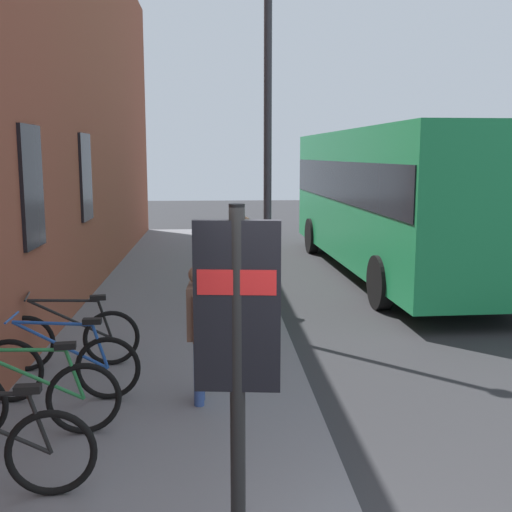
% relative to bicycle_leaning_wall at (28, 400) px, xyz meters
% --- Properties ---
extents(ground, '(60.00, 60.00, 0.00)m').
position_rel_bicycle_leaning_wall_xyz_m(ground, '(3.08, -3.90, -0.51)').
color(ground, '#2D2D30').
extents(sidewalk_pavement, '(24.00, 3.50, 0.12)m').
position_rel_bicycle_leaning_wall_xyz_m(sidewalk_pavement, '(5.08, -1.15, -0.45)').
color(sidewalk_pavement, slate).
rests_on(sidewalk_pavement, ground).
extents(station_facade, '(22.00, 0.65, 7.72)m').
position_rel_bicycle_leaning_wall_xyz_m(station_facade, '(6.07, 0.90, 3.35)').
color(station_facade, brown).
rests_on(station_facade, ground).
extents(bicycle_leaning_wall, '(0.48, 1.76, 0.97)m').
position_rel_bicycle_leaning_wall_xyz_m(bicycle_leaning_wall, '(0.00, 0.00, 0.00)').
color(bicycle_leaning_wall, black).
rests_on(bicycle_leaning_wall, sidewalk_pavement).
extents(bicycle_far_end, '(0.48, 1.77, 0.97)m').
position_rel_bicycle_leaning_wall_xyz_m(bicycle_far_end, '(0.93, -0.08, 0.00)').
color(bicycle_far_end, black).
rests_on(bicycle_far_end, sidewalk_pavement).
extents(bicycle_end_of_row, '(0.49, 1.76, 0.97)m').
position_rel_bicycle_leaning_wall_xyz_m(bicycle_end_of_row, '(2.03, 0.06, 0.00)').
color(bicycle_end_of_row, black).
rests_on(bicycle_end_of_row, sidewalk_pavement).
extents(transit_info_sign, '(0.14, 0.56, 2.40)m').
position_rel_bicycle_leaning_wall_xyz_m(transit_info_sign, '(-1.97, -1.93, 1.21)').
color(transit_info_sign, black).
rests_on(transit_info_sign, sidewalk_pavement).
extents(city_bus, '(10.58, 2.91, 3.35)m').
position_rel_bicycle_leaning_wall_xyz_m(city_bus, '(8.70, -5.90, 1.41)').
color(city_bus, '#1E8C4C').
rests_on(city_bus, ground).
extents(pedestrian_near_bus, '(0.37, 0.58, 1.60)m').
position_rel_bicycle_leaning_wall_xyz_m(pedestrian_near_bus, '(5.36, -2.33, 0.59)').
color(pedestrian_near_bus, '#334C8C').
rests_on(pedestrian_near_bus, sidewalk_pavement).
extents(pedestrian_by_facade, '(0.59, 0.24, 1.54)m').
position_rel_bicycle_leaning_wall_xyz_m(pedestrian_by_facade, '(0.78, -1.61, 0.55)').
color(pedestrian_by_facade, '#334C8C').
rests_on(pedestrian_by_facade, sidewalk_pavement).
extents(street_lamp, '(0.28, 0.28, 5.26)m').
position_rel_bicycle_leaning_wall_xyz_m(street_lamp, '(3.71, -2.60, 2.73)').
color(street_lamp, '#333338').
rests_on(street_lamp, sidewalk_pavement).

